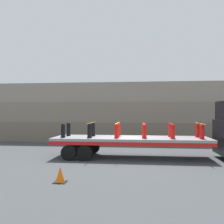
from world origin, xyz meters
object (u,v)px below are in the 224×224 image
Objects in this scene: fire_hydrant_black_far_0 at (68,129)px; fire_hydrant_red_far_4 at (170,130)px; flatbed_trailer at (121,141)px; fire_hydrant_red_far_3 at (144,130)px; fire_hydrant_red_far_5 at (197,130)px; fire_hydrant_red_near_4 at (173,131)px; fire_hydrant_black_far_1 at (93,129)px; fire_hydrant_red_near_3 at (144,131)px; fire_hydrant_red_far_2 at (118,130)px; fire_hydrant_black_near_1 at (89,131)px; fire_hydrant_red_near_5 at (202,132)px; fire_hydrant_red_near_2 at (117,131)px; traffic_cone at (60,175)px; fire_hydrant_black_near_0 at (63,131)px.

fire_hydrant_black_far_0 and fire_hydrant_red_far_4 have the same top height.
fire_hydrant_red_far_3 is at bearing 21.88° from flatbed_trailer.
fire_hydrant_red_far_4 is 1.00× the size of fire_hydrant_red_far_5.
fire_hydrant_red_near_4 is 1.00× the size of fire_hydrant_red_far_5.
fire_hydrant_black_far_1 is 1.00× the size of fire_hydrant_red_near_3.
fire_hydrant_red_near_3 is at bearing -160.55° from fire_hydrant_red_far_5.
fire_hydrant_red_far_3 is at bearing 0.00° from fire_hydrant_red_far_2.
flatbed_trailer is 10.85× the size of fire_hydrant_black_near_1.
fire_hydrant_red_far_3 is 1.00× the size of fire_hydrant_red_near_5.
fire_hydrant_black_far_1 is at bearing 169.99° from fire_hydrant_red_near_5.
fire_hydrant_red_near_2 and fire_hydrant_red_far_5 have the same top height.
fire_hydrant_red_far_5 is at bearing 0.00° from fire_hydrant_red_far_2.
traffic_cone is (-1.89, -5.39, -0.69)m from flatbed_trailer.
fire_hydrant_red_near_2 is (1.56, -1.10, 0.00)m from fire_hydrant_black_far_1.
fire_hydrant_red_near_3 is at bearing -21.88° from flatbed_trailer.
traffic_cone is at bearing -91.63° from fire_hydrant_black_near_1.
fire_hydrant_red_near_2 is 1.00× the size of fire_hydrant_red_far_2.
fire_hydrant_black_near_1 and fire_hydrant_black_far_1 have the same top height.
fire_hydrant_red_near_2 and fire_hydrant_red_far_4 have the same top height.
fire_hydrant_red_far_2 is 1.00× the size of fire_hydrant_red_near_5.
fire_hydrant_red_near_4 is 6.95m from traffic_cone.
flatbed_trailer is 10.85× the size of fire_hydrant_red_near_2.
fire_hydrant_black_near_0 is 1.10m from fire_hydrant_black_far_0.
fire_hydrant_red_near_4 is at bearing 0.00° from fire_hydrant_black_near_1.
fire_hydrant_red_far_5 is (7.80, 1.10, 0.00)m from fire_hydrant_black_near_0.
fire_hydrant_red_far_3 is at bearing 144.77° from fire_hydrant_red_near_4.
fire_hydrant_black_near_1 is 1.00× the size of fire_hydrant_red_near_4.
fire_hydrant_red_near_4 is at bearing -13.25° from fire_hydrant_black_far_1.
fire_hydrant_black_far_0 is 1.91m from fire_hydrant_black_near_1.
fire_hydrant_red_far_2 is (0.00, 1.10, 0.00)m from fire_hydrant_red_near_2.
fire_hydrant_red_far_2 is (1.56, 0.00, 0.00)m from fire_hydrant_black_far_1.
flatbed_trailer is 10.85× the size of fire_hydrant_red_far_3.
fire_hydrant_red_far_3 reaches higher than flatbed_trailer.
fire_hydrant_red_far_4 and fire_hydrant_red_far_5 have the same top height.
fire_hydrant_black_near_1 is at bearing 0.00° from fire_hydrant_black_near_0.
flatbed_trailer is 10.85× the size of fire_hydrant_red_near_3.
fire_hydrant_black_near_0 and fire_hydrant_red_near_5 have the same top height.
fire_hydrant_black_far_0 and fire_hydrant_red_near_2 have the same top height.
fire_hydrant_red_near_5 is at bearing 37.19° from traffic_cone.
fire_hydrant_red_far_4 is (3.12, 1.10, 0.00)m from fire_hydrant_red_near_2.
traffic_cone is at bearing -109.29° from flatbed_trailer.
fire_hydrant_red_near_2 is 4.68m from fire_hydrant_red_near_5.
fire_hydrant_black_far_1 is at bearing 0.00° from fire_hydrant_black_far_0.
fire_hydrant_red_far_2 is (-0.19, 0.55, 0.63)m from flatbed_trailer.
fire_hydrant_red_near_5 is at bearing 0.00° from fire_hydrant_red_near_4.
fire_hydrant_black_far_1 reaches higher than traffic_cone.
fire_hydrant_red_near_4 is (2.93, -0.55, 0.63)m from flatbed_trailer.
fire_hydrant_red_far_4 is (0.00, 1.10, 0.00)m from fire_hydrant_red_near_4.
fire_hydrant_red_near_5 is at bearing -35.23° from fire_hydrant_red_far_4.
fire_hydrant_black_near_0 is 6.24m from fire_hydrant_red_near_4.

